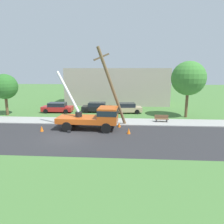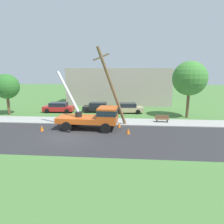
% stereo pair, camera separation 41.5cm
% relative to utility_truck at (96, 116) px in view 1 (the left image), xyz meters
% --- Properties ---
extents(ground_plane, '(120.00, 120.00, 0.00)m').
position_rel_utility_truck_xyz_m(ground_plane, '(-2.32, 9.31, -1.41)').
color(ground_plane, '#477538').
extents(road_asphalt, '(80.00, 8.63, 0.01)m').
position_rel_utility_truck_xyz_m(road_asphalt, '(-2.32, -2.69, -1.40)').
color(road_asphalt, '#2B2B2D').
rests_on(road_asphalt, ground).
extents(sidewalk_strip, '(80.00, 3.13, 0.10)m').
position_rel_utility_truck_xyz_m(sidewalk_strip, '(-2.32, 3.19, -1.36)').
color(sidewalk_strip, '#9E9E99').
rests_on(sidewalk_strip, ground).
extents(utility_truck, '(6.75, 3.21, 5.98)m').
position_rel_utility_truck_xyz_m(utility_truck, '(0.00, 0.00, 0.00)').
color(utility_truck, '#C65119').
rests_on(utility_truck, ground).
extents(leaning_utility_pole, '(3.44, 2.37, 8.47)m').
position_rel_utility_truck_xyz_m(leaning_utility_pole, '(1.61, 1.28, 2.92)').
color(leaning_utility_pole, brown).
rests_on(leaning_utility_pole, ground).
extents(traffic_cone_ahead, '(0.36, 0.36, 0.56)m').
position_rel_utility_truck_xyz_m(traffic_cone_ahead, '(3.41, -1.31, -1.13)').
color(traffic_cone_ahead, orange).
rests_on(traffic_cone_ahead, ground).
extents(traffic_cone_behind, '(0.36, 0.36, 0.56)m').
position_rel_utility_truck_xyz_m(traffic_cone_behind, '(-5.33, -1.09, -1.13)').
color(traffic_cone_behind, orange).
rests_on(traffic_cone_behind, ground).
extents(traffic_cone_curbside, '(0.36, 0.36, 0.56)m').
position_rel_utility_truck_xyz_m(traffic_cone_curbside, '(2.41, 0.96, -1.13)').
color(traffic_cone_curbside, orange).
rests_on(traffic_cone_curbside, ground).
extents(parked_sedan_red, '(4.45, 2.09, 1.42)m').
position_rel_utility_truck_xyz_m(parked_sedan_red, '(-6.85, 8.34, -0.70)').
color(parked_sedan_red, '#B21E1E').
rests_on(parked_sedan_red, ground).
extents(parked_sedan_black, '(4.41, 2.04, 1.42)m').
position_rel_utility_truck_xyz_m(parked_sedan_black, '(-1.08, 8.91, -0.70)').
color(parked_sedan_black, black).
rests_on(parked_sedan_black, ground).
extents(parked_sedan_tan, '(4.55, 2.29, 1.42)m').
position_rel_utility_truck_xyz_m(parked_sedan_tan, '(3.20, 8.58, -0.70)').
color(parked_sedan_tan, tan).
rests_on(parked_sedan_tan, ground).
extents(park_bench, '(1.60, 0.45, 0.90)m').
position_rel_utility_truck_xyz_m(park_bench, '(7.32, 3.25, -0.95)').
color(park_bench, brown).
rests_on(park_bench, ground).
extents(roadside_tree_near, '(4.31, 4.31, 7.21)m').
position_rel_utility_truck_xyz_m(roadside_tree_near, '(11.00, 6.33, 3.63)').
color(roadside_tree_near, brown).
rests_on(roadside_tree_near, ground).
extents(roadside_tree_far, '(3.34, 3.34, 5.58)m').
position_rel_utility_truck_xyz_m(roadside_tree_far, '(-13.10, 6.00, 2.48)').
color(roadside_tree_far, brown).
rests_on(roadside_tree_far, ground).
extents(lowrise_building_backdrop, '(18.00, 6.00, 6.40)m').
position_rel_utility_truck_xyz_m(lowrise_building_backdrop, '(1.55, 16.84, 1.79)').
color(lowrise_building_backdrop, '#A5998C').
rests_on(lowrise_building_backdrop, ground).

